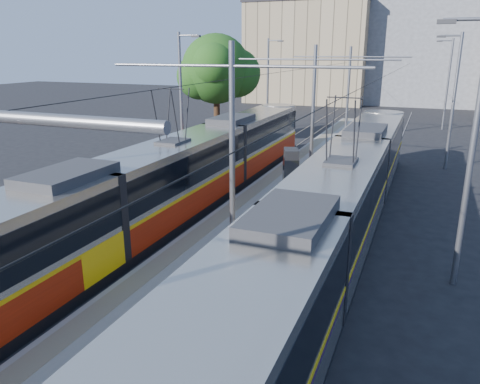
% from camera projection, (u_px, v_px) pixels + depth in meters
% --- Properties ---
extents(ground, '(160.00, 160.00, 0.00)m').
position_uv_depth(ground, '(91.00, 384.00, 10.24)').
color(ground, black).
rests_on(ground, ground).
extents(platform, '(4.00, 50.00, 0.30)m').
position_uv_depth(platform, '(297.00, 182.00, 25.28)').
color(platform, gray).
rests_on(platform, ground).
extents(tactile_strip_left, '(0.70, 50.00, 0.01)m').
position_uv_depth(tactile_strip_left, '(272.00, 177.00, 25.75)').
color(tactile_strip_left, gray).
rests_on(tactile_strip_left, platform).
extents(tactile_strip_right, '(0.70, 50.00, 0.01)m').
position_uv_depth(tactile_strip_right, '(324.00, 182.00, 24.72)').
color(tactile_strip_right, gray).
rests_on(tactile_strip_right, platform).
extents(rails, '(8.71, 70.00, 0.03)m').
position_uv_depth(rails, '(297.00, 185.00, 25.32)').
color(rails, gray).
rests_on(rails, ground).
extents(tram_left, '(2.43, 31.54, 5.50)m').
position_uv_depth(tram_left, '(174.00, 179.00, 20.03)').
color(tram_left, black).
rests_on(tram_left, ground).
extents(tram_right, '(2.43, 31.42, 5.50)m').
position_uv_depth(tram_right, '(338.00, 203.00, 16.47)').
color(tram_right, black).
rests_on(tram_right, ground).
extents(catenary, '(9.20, 70.00, 7.00)m').
position_uv_depth(catenary, '(284.00, 106.00, 21.48)').
color(catenary, slate).
rests_on(catenary, platform).
extents(street_lamps, '(15.18, 38.22, 8.00)m').
position_uv_depth(street_lamps, '(317.00, 100.00, 27.66)').
color(street_lamps, slate).
rests_on(street_lamps, ground).
extents(shelter, '(1.00, 1.25, 2.40)m').
position_uv_depth(shelter, '(291.00, 173.00, 21.54)').
color(shelter, black).
rests_on(shelter, platform).
extents(tree, '(5.66, 5.23, 8.22)m').
position_uv_depth(tree, '(222.00, 70.00, 34.92)').
color(tree, '#382314').
rests_on(tree, ground).
extents(building_left, '(16.32, 12.24, 13.47)m').
position_uv_depth(building_left, '(311.00, 52.00, 65.10)').
color(building_left, tan).
rests_on(building_left, ground).
extents(building_centre, '(18.36, 14.28, 14.73)m').
position_uv_depth(building_centre, '(435.00, 47.00, 62.74)').
color(building_centre, gray).
rests_on(building_centre, ground).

